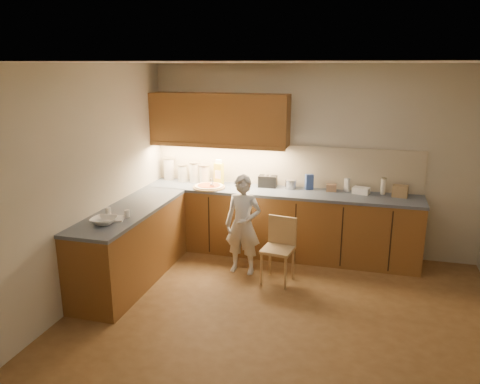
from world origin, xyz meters
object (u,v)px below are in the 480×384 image
Objects in this scene: pizza_on_board at (209,187)px; oil_jug at (219,173)px; child at (243,225)px; toaster at (268,181)px; wooden_chair at (280,245)px.

pizza_on_board is 0.29m from oil_jug.
child reaches higher than toaster.
pizza_on_board is at bearing 141.19° from child.
wooden_chair is 1.16m from toaster.
child reaches higher than wooden_chair.
pizza_on_board is 0.35× the size of child.
oil_jug is 0.72m from toaster.
child is (0.65, -0.58, -0.30)m from pizza_on_board.
pizza_on_board reaches higher than toaster.
oil_jug is at bearing 146.76° from wooden_chair.
oil_jug is (-1.07, 0.94, 0.62)m from wooden_chair.
oil_jug reaches higher than toaster.
oil_jug reaches higher than pizza_on_board.
pizza_on_board is at bearing -104.82° from oil_jug.
oil_jug reaches higher than wooden_chair.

